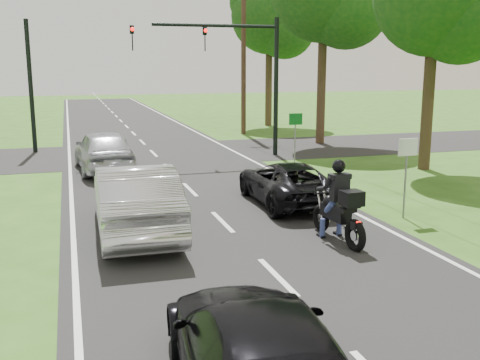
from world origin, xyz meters
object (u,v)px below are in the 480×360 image
silver_sedan (135,200)px  sign_green (295,127)px  sign_white (407,159)px  dark_car_behind (259,357)px  utility_pole_far (244,45)px  traffic_signal (236,61)px  motorcycle_rider (340,209)px  silver_suv (104,150)px  dark_suv (287,183)px

silver_sedan → sign_green: (7.15, 7.36, 0.75)m
sign_white → dark_car_behind: bearing=-133.0°
dark_car_behind → sign_white: size_ratio=2.18×
silver_sedan → sign_green: 10.28m
silver_sedan → utility_pole_far: bearing=-113.7°
dark_car_behind → sign_white: (6.41, 6.86, 0.91)m
silver_sedan → sign_white: (6.95, -0.64, 0.75)m
traffic_signal → sign_green: size_ratio=3.00×
utility_pole_far → sign_green: (-1.30, -11.02, -3.49)m
motorcycle_rider → traffic_signal: size_ratio=0.35×
silver_suv → sign_green: (7.34, -1.18, 0.78)m
motorcycle_rider → dark_suv: (0.21, 3.73, -0.14)m
dark_suv → silver_suv: (-4.78, 6.75, 0.19)m
dark_suv → sign_white: 3.52m
dark_suv → sign_green: 6.21m
silver_sedan → dark_car_behind: size_ratio=1.09×
silver_suv → traffic_signal: size_ratio=0.74×
dark_car_behind → traffic_signal: size_ratio=0.73×
silver_sedan → sign_white: sign_white is taller
silver_sedan → dark_car_behind: silver_sedan is taller
traffic_signal → sign_white: (1.36, -11.02, -2.54)m
silver_suv → utility_pole_far: size_ratio=0.47×
silver_sedan → utility_pole_far: 20.67m
silver_suv → utility_pole_far: 13.77m
motorcycle_rider → dark_suv: bearing=83.2°
utility_pole_far → silver_sedan: bearing=-114.7°
silver_sedan → sign_white: size_ratio=2.38×
motorcycle_rider → utility_pole_far: 21.18m
dark_car_behind → silver_suv: bearing=-82.2°
silver_sedan → silver_suv: silver_sedan is taller
motorcycle_rider → dark_suv: 3.74m
dark_suv → dark_car_behind: size_ratio=0.95×
motorcycle_rider → silver_suv: motorcycle_rider is taller
traffic_signal → silver_suv: bearing=-162.3°
silver_sedan → sign_green: sign_green is taller
motorcycle_rider → dark_car_behind: size_ratio=0.48×
silver_suv → utility_pole_far: bearing=-135.0°
silver_suv → sign_white: bearing=124.1°
traffic_signal → sign_white: size_ratio=3.00×
sign_white → traffic_signal: bearing=97.0°
motorcycle_rider → sign_green: (2.77, 9.31, 0.84)m
utility_pole_far → sign_white: 19.39m
sign_green → utility_pole_far: bearing=83.3°
motorcycle_rider → sign_white: size_ratio=1.05×
traffic_signal → dark_suv: bearing=-96.6°
dark_suv → silver_sedan: (-4.59, -1.78, 0.23)m
traffic_signal → sign_green: bearing=-62.6°
motorcycle_rider → dark_suv: motorcycle_rider is taller
motorcycle_rider → utility_pole_far: utility_pole_far is taller
motorcycle_rider → traffic_signal: bearing=80.8°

